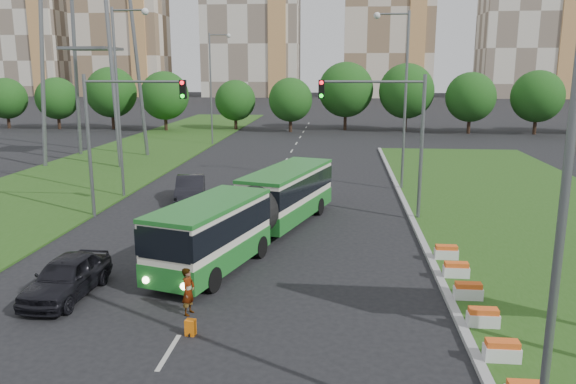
# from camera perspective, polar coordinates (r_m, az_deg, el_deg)

# --- Properties ---
(ground) EXTENTS (360.00, 360.00, 0.00)m
(ground) POSITION_cam_1_polar(r_m,az_deg,el_deg) (22.61, -0.06, -9.09)
(ground) COLOR black
(ground) RESTS_ON ground
(grass_median) EXTENTS (14.00, 60.00, 0.15)m
(grass_median) POSITION_cam_1_polar(r_m,az_deg,el_deg) (32.03, 25.33, -3.66)
(grass_median) COLOR #254D16
(grass_median) RESTS_ON ground
(median_kerb) EXTENTS (0.30, 60.00, 0.18)m
(median_kerb) POSITION_cam_1_polar(r_m,az_deg,el_deg) (30.35, 12.89, -3.57)
(median_kerb) COLOR #969696
(median_kerb) RESTS_ON ground
(left_verge) EXTENTS (12.00, 110.00, 0.10)m
(left_verge) POSITION_cam_1_polar(r_m,az_deg,el_deg) (50.77, -17.90, 2.49)
(left_verge) COLOR #254D16
(left_verge) RESTS_ON ground
(lane_markings) EXTENTS (0.20, 100.00, 0.01)m
(lane_markings) POSITION_cam_1_polar(r_m,az_deg,el_deg) (42.06, -1.53, 1.06)
(lane_markings) COLOR #A9A9A2
(lane_markings) RESTS_ON ground
(flower_planters) EXTENTS (1.10, 11.50, 0.60)m
(flower_planters) POSITION_cam_1_polar(r_m,az_deg,el_deg) (20.58, 18.49, -10.66)
(flower_planters) COLOR silver
(flower_planters) RESTS_ON grass_median
(traffic_mast_median) EXTENTS (5.76, 0.32, 8.00)m
(traffic_mast_median) POSITION_cam_1_polar(r_m,az_deg,el_deg) (31.20, 10.56, 6.81)
(traffic_mast_median) COLOR slate
(traffic_mast_median) RESTS_ON ground
(traffic_mast_left) EXTENTS (5.76, 0.32, 8.00)m
(traffic_mast_left) POSITION_cam_1_polar(r_m,az_deg,el_deg) (32.53, -17.12, 6.70)
(traffic_mast_left) COLOR slate
(traffic_mast_left) RESTS_ON ground
(street_lamps) EXTENTS (36.00, 60.00, 12.00)m
(street_lamps) POSITION_cam_1_polar(r_m,az_deg,el_deg) (31.42, -3.81, 8.22)
(street_lamps) COLOR slate
(street_lamps) RESTS_ON ground
(tree_line) EXTENTS (120.00, 8.00, 9.00)m
(tree_line) POSITION_cam_1_polar(r_m,az_deg,el_deg) (76.45, 11.55, 9.35)
(tree_line) COLOR #154312
(tree_line) RESTS_ON ground
(apartment_tower_west) EXTENTS (26.00, 15.00, 48.00)m
(apartment_tower_west) POSITION_cam_1_polar(r_m,az_deg,el_deg) (184.26, -16.68, 16.84)
(apartment_tower_west) COLOR beige
(apartment_tower_west) RESTS_ON ground
(apartment_tower_cwest) EXTENTS (28.00, 15.00, 52.00)m
(apartment_tower_cwest) POSITION_cam_1_polar(r_m,az_deg,el_deg) (173.95, -3.75, 18.26)
(apartment_tower_cwest) COLOR beige
(apartment_tower_cwest) RESTS_ON ground
(apartment_tower_ceast) EXTENTS (25.00, 15.00, 50.00)m
(apartment_tower_ceast) POSITION_cam_1_polar(r_m,az_deg,el_deg) (172.24, 10.20, 17.82)
(apartment_tower_ceast) COLOR beige
(apartment_tower_ceast) RESTS_ON ground
(apartment_tower_east) EXTENTS (27.00, 15.00, 47.00)m
(apartment_tower_east) POSITION_cam_1_polar(r_m,az_deg,el_deg) (179.61, 23.54, 16.31)
(apartment_tower_east) COLOR beige
(apartment_tower_east) RESTS_ON ground
(midrise_west) EXTENTS (22.00, 14.00, 36.00)m
(midrise_west) POSITION_cam_1_polar(r_m,az_deg,el_deg) (196.78, -24.95, 14.15)
(midrise_west) COLOR beige
(midrise_west) RESTS_ON ground
(articulated_bus) EXTENTS (2.46, 15.79, 2.60)m
(articulated_bus) POSITION_cam_1_polar(r_m,az_deg,el_deg) (27.32, -3.52, -1.79)
(articulated_bus) COLOR beige
(articulated_bus) RESTS_ON ground
(car_left_near) EXTENTS (1.99, 4.59, 1.54)m
(car_left_near) POSITION_cam_1_polar(r_m,az_deg,el_deg) (22.51, -21.57, -8.00)
(car_left_near) COLOR black
(car_left_near) RESTS_ON ground
(car_left_far) EXTENTS (2.66, 5.13, 1.61)m
(car_left_far) POSITION_cam_1_polar(r_m,az_deg,el_deg) (36.27, -9.89, 0.33)
(car_left_far) COLOR black
(car_left_far) RESTS_ON ground
(pedestrian) EXTENTS (0.52, 0.68, 1.67)m
(pedestrian) POSITION_cam_1_polar(r_m,az_deg,el_deg) (19.80, -10.08, -9.90)
(pedestrian) COLOR gray
(pedestrian) RESTS_ON ground
(shopping_trolley) EXTENTS (0.31, 0.32, 0.52)m
(shopping_trolley) POSITION_cam_1_polar(r_m,az_deg,el_deg) (18.57, -9.88, -13.41)
(shopping_trolley) COLOR orange
(shopping_trolley) RESTS_ON ground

